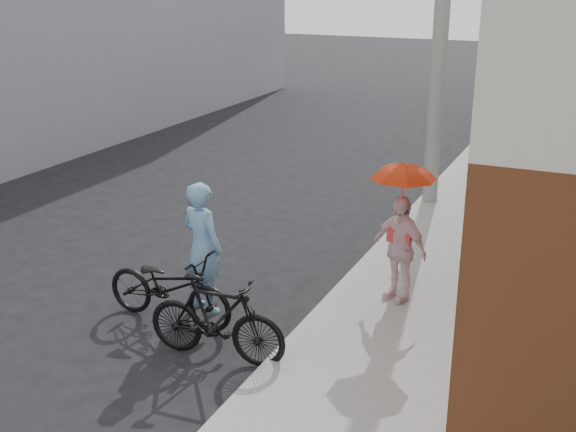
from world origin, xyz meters
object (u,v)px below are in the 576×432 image
Objects in this scene: officer at (202,248)px; bike_right at (216,319)px; utility_pole at (442,17)px; planter at (492,306)px; kimono_woman at (399,248)px; bike_left at (169,287)px.

officer reaches higher than bike_right.
planter is (1.90, -4.35, -3.28)m from utility_pole.
kimono_woman reaches higher than planter.
bike_right is 1.18× the size of kimono_woman.
planter is at bearing -54.07° from bike_right.
officer is 1.36m from bike_right.
bike_right is at bearing -100.87° from kimono_woman.
utility_pole is 7.02m from bike_left.
officer reaches higher than kimono_woman.
kimono_woman is (2.29, 1.16, -0.05)m from officer.
officer is 3.80m from planter.
bike_left is 1.17m from bike_right.
bike_left is at bearing -123.81° from kimono_woman.
kimono_woman is at bearing -176.13° from planter.
bike_right is 4.64× the size of planter.
officer is (-1.63, -5.59, -2.62)m from utility_pole.
bike_left reaches higher than planter.
kimono_woman is at bearing -38.24° from bike_right.
bike_left is 4.13m from planter.
officer is 4.82× the size of planter.
bike_right reaches higher than bike_left.
utility_pole is 5.77m from planter.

